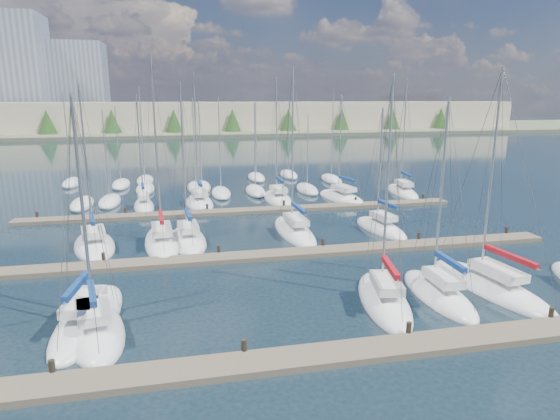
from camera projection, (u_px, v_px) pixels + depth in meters
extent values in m
plane|color=#192933|center=(221.00, 169.00, 76.16)|extent=(400.00, 400.00, 0.00)
cube|color=#6B5E4C|center=(335.00, 354.00, 20.97)|extent=(44.00, 1.80, 0.35)
cylinder|color=#2D261C|center=(53.00, 372.00, 19.36)|extent=(0.26, 0.26, 1.10)
cylinder|color=#2D261C|center=(244.00, 351.00, 20.98)|extent=(0.26, 0.26, 1.10)
cylinder|color=#2D261C|center=(408.00, 333.00, 22.59)|extent=(0.26, 0.26, 1.10)
cylinder|color=#2D261C|center=(551.00, 317.00, 24.21)|extent=(0.26, 0.26, 1.10)
cube|color=#6B5E4C|center=(274.00, 255.00, 34.28)|extent=(44.00, 1.80, 0.35)
cylinder|color=#2D261C|center=(104.00, 260.00, 32.68)|extent=(0.26, 0.26, 1.10)
cylinder|color=#2D261C|center=(219.00, 253.00, 34.29)|extent=(0.26, 0.26, 1.10)
cylinder|color=#2D261C|center=(323.00, 246.00, 35.91)|extent=(0.26, 0.26, 1.10)
cylinder|color=#2D261C|center=(419.00, 239.00, 37.52)|extent=(0.26, 0.26, 1.10)
cylinder|color=#2D261C|center=(506.00, 233.00, 39.14)|extent=(0.26, 0.26, 1.10)
cube|color=#6B5E4C|center=(247.00, 211.00, 47.59)|extent=(44.00, 1.80, 0.35)
cylinder|color=#2D261C|center=(37.00, 217.00, 44.38)|extent=(0.26, 0.26, 1.10)
cylinder|color=#2D261C|center=(125.00, 213.00, 45.99)|extent=(0.26, 0.26, 1.10)
cylinder|color=#2D261C|center=(207.00, 209.00, 47.61)|extent=(0.26, 0.26, 1.10)
cylinder|color=#2D261C|center=(284.00, 206.00, 49.22)|extent=(0.26, 0.26, 1.10)
cylinder|color=#2D261C|center=(356.00, 202.00, 50.84)|extent=(0.26, 0.26, 1.10)
cylinder|color=#2D261C|center=(423.00, 199.00, 52.45)|extent=(0.26, 0.26, 1.10)
ellipsoid|color=white|center=(402.00, 193.00, 57.10)|extent=(3.75, 9.09, 1.60)
cube|color=black|center=(402.00, 193.00, 57.10)|extent=(1.90, 4.38, 0.12)
cube|color=silver|center=(404.00, 183.00, 56.37)|extent=(1.82, 3.25, 0.50)
cylinder|color=#9EA0A5|center=(404.00, 132.00, 56.08)|extent=(0.14, 0.14, 12.50)
cylinder|color=#9EA0A5|center=(407.00, 175.00, 55.44)|extent=(0.60, 3.68, 0.10)
cube|color=navy|center=(407.00, 174.00, 55.41)|extent=(0.76, 3.42, 0.30)
ellipsoid|color=white|center=(489.00, 288.00, 28.55)|extent=(3.97, 10.04, 1.60)
cube|color=black|center=(489.00, 288.00, 28.55)|extent=(2.02, 4.83, 0.12)
cube|color=silver|center=(497.00, 271.00, 27.80)|extent=(1.93, 3.58, 0.50)
cylinder|color=#9EA0A5|center=(492.00, 172.00, 27.62)|extent=(0.14, 0.14, 11.94)
cylinder|color=#9EA0A5|center=(510.00, 258.00, 26.83)|extent=(0.63, 4.08, 0.10)
cube|color=maroon|center=(510.00, 256.00, 26.81)|extent=(0.79, 3.78, 0.30)
ellipsoid|color=white|center=(278.00, 200.00, 53.32)|extent=(2.86, 8.50, 1.60)
cube|color=maroon|center=(278.00, 200.00, 53.32)|extent=(1.49, 4.08, 0.12)
cube|color=silver|center=(279.00, 189.00, 52.62)|extent=(1.57, 2.98, 0.50)
cylinder|color=#9EA0A5|center=(277.00, 135.00, 52.27)|extent=(0.14, 0.14, 12.47)
cylinder|color=#9EA0A5|center=(280.00, 181.00, 51.72)|extent=(0.11, 3.57, 0.10)
cube|color=navy|center=(280.00, 180.00, 51.70)|extent=(0.31, 3.28, 0.30)
ellipsoid|color=white|center=(144.00, 207.00, 49.55)|extent=(2.68, 6.92, 1.60)
cube|color=black|center=(144.00, 207.00, 49.55)|extent=(1.37, 3.33, 0.12)
cube|color=silver|center=(143.00, 196.00, 48.93)|extent=(1.34, 2.46, 0.50)
cylinder|color=#9EA0A5|center=(140.00, 147.00, 48.56)|extent=(0.14, 0.14, 10.63)
cylinder|color=#9EA0A5|center=(143.00, 187.00, 48.18)|extent=(0.37, 2.83, 0.10)
cube|color=navy|center=(143.00, 186.00, 48.15)|extent=(0.55, 2.63, 0.30)
ellipsoid|color=white|center=(162.00, 243.00, 37.35)|extent=(3.38, 9.71, 1.60)
cube|color=silver|center=(162.00, 229.00, 36.60)|extent=(1.72, 3.44, 0.50)
cylinder|color=#9EA0A5|center=(156.00, 144.00, 36.23)|extent=(0.14, 0.14, 13.52)
cylinder|color=#9EA0A5|center=(161.00, 218.00, 35.64)|extent=(0.39, 4.00, 0.10)
cube|color=maroon|center=(161.00, 217.00, 35.61)|extent=(0.56, 3.70, 0.30)
ellipsoid|color=white|center=(384.00, 301.00, 26.66)|extent=(4.14, 8.51, 1.60)
cube|color=maroon|center=(384.00, 301.00, 26.66)|extent=(2.08, 4.10, 0.12)
cube|color=silver|center=(387.00, 283.00, 25.95)|extent=(1.95, 3.08, 0.50)
cylinder|color=#9EA0A5|center=(387.00, 182.00, 25.69)|extent=(0.14, 0.14, 11.54)
cylinder|color=#9EA0A5|center=(390.00, 269.00, 25.07)|extent=(0.79, 3.38, 0.10)
cube|color=maroon|center=(390.00, 267.00, 25.05)|extent=(0.93, 3.15, 0.30)
ellipsoid|color=white|center=(89.00, 321.00, 24.32)|extent=(3.76, 9.10, 1.60)
cube|color=black|center=(89.00, 321.00, 24.32)|extent=(1.91, 4.38, 0.12)
cube|color=silver|center=(84.00, 302.00, 23.58)|extent=(1.86, 3.25, 0.50)
cylinder|color=#9EA0A5|center=(81.00, 202.00, 23.54)|extent=(0.14, 0.14, 10.34)
cylinder|color=#9EA0A5|center=(77.00, 288.00, 22.65)|extent=(0.54, 3.70, 0.10)
cube|color=navy|center=(77.00, 285.00, 22.63)|extent=(0.70, 3.43, 0.30)
ellipsoid|color=white|center=(95.00, 247.00, 36.46)|extent=(4.58, 8.29, 1.60)
cube|color=black|center=(95.00, 247.00, 36.46)|extent=(2.31, 4.01, 0.12)
cube|color=silver|center=(93.00, 232.00, 35.80)|extent=(2.19, 3.03, 0.50)
cylinder|color=#9EA0A5|center=(86.00, 160.00, 35.44)|extent=(0.14, 0.14, 11.36)
cylinder|color=#9EA0A5|center=(92.00, 221.00, 35.00)|extent=(0.79, 3.24, 0.10)
cube|color=navy|center=(92.00, 219.00, 34.97)|extent=(0.93, 3.02, 0.30)
ellipsoid|color=white|center=(188.00, 241.00, 37.87)|extent=(3.38, 8.07, 1.60)
cube|color=maroon|center=(188.00, 241.00, 37.87)|extent=(1.73, 3.88, 0.12)
cube|color=silver|center=(188.00, 227.00, 37.20)|extent=(1.73, 2.87, 0.50)
cylinder|color=#9EA0A5|center=(184.00, 157.00, 36.88)|extent=(0.14, 0.14, 11.44)
cylinder|color=#9EA0A5|center=(188.00, 216.00, 36.37)|extent=(0.37, 3.30, 0.10)
cube|color=navy|center=(188.00, 214.00, 36.34)|extent=(0.55, 3.06, 0.30)
ellipsoid|color=white|center=(200.00, 204.00, 51.17)|extent=(3.37, 8.05, 1.60)
cube|color=silver|center=(199.00, 193.00, 50.50)|extent=(1.75, 2.86, 0.50)
cylinder|color=#9EA0A5|center=(196.00, 134.00, 50.01)|extent=(0.14, 0.14, 12.88)
cylinder|color=#9EA0A5|center=(200.00, 184.00, 49.66)|extent=(0.31, 3.31, 0.10)
cube|color=navy|center=(200.00, 183.00, 49.64)|extent=(0.50, 3.06, 0.30)
ellipsoid|color=white|center=(380.00, 229.00, 41.23)|extent=(3.38, 7.59, 1.60)
cube|color=black|center=(380.00, 229.00, 41.23)|extent=(1.72, 3.66, 0.12)
cube|color=silver|center=(383.00, 216.00, 40.59)|extent=(1.66, 2.72, 0.50)
cylinder|color=#9EA0A5|center=(380.00, 163.00, 40.40)|extent=(0.14, 0.14, 9.51)
cylinder|color=#9EA0A5|center=(388.00, 206.00, 39.81)|extent=(0.52, 3.06, 0.10)
cube|color=navy|center=(388.00, 204.00, 39.78)|extent=(0.68, 2.85, 0.30)
ellipsoid|color=white|center=(341.00, 199.00, 53.78)|extent=(4.66, 9.07, 1.60)
cube|color=silver|center=(344.00, 188.00, 53.09)|extent=(2.23, 3.29, 0.50)
cylinder|color=#9EA0A5|center=(340.00, 143.00, 52.91)|extent=(0.14, 0.14, 10.63)
cylinder|color=#9EA0A5|center=(347.00, 180.00, 52.23)|extent=(0.80, 3.58, 0.10)
cube|color=navy|center=(347.00, 179.00, 52.20)|extent=(0.94, 3.33, 0.30)
ellipsoid|color=white|center=(96.00, 332.00, 23.15)|extent=(4.20, 7.68, 1.60)
cube|color=silver|center=(94.00, 311.00, 22.52)|extent=(2.00, 2.80, 0.50)
cylinder|color=#9EA0A5|center=(83.00, 207.00, 22.19)|extent=(0.14, 0.14, 10.45)
cylinder|color=#9EA0A5|center=(92.00, 295.00, 21.76)|extent=(0.75, 3.00, 0.10)
cube|color=navy|center=(92.00, 293.00, 21.73)|extent=(0.89, 2.81, 0.30)
ellipsoid|color=white|center=(438.00, 296.00, 27.40)|extent=(2.68, 7.62, 1.60)
cube|color=silver|center=(443.00, 277.00, 26.74)|extent=(1.42, 2.68, 0.50)
cylinder|color=#9EA0A5|center=(441.00, 190.00, 26.52)|extent=(0.14, 0.14, 10.33)
cylinder|color=#9EA0A5|center=(450.00, 264.00, 25.91)|extent=(0.20, 3.17, 0.10)
cube|color=navy|center=(450.00, 262.00, 25.89)|extent=(0.40, 2.92, 0.30)
ellipsoid|color=white|center=(294.00, 233.00, 40.27)|extent=(2.91, 9.82, 1.60)
cube|color=silver|center=(296.00, 219.00, 39.50)|extent=(1.55, 3.45, 0.50)
cylinder|color=#9EA0A5|center=(292.00, 145.00, 39.27)|extent=(0.14, 0.14, 12.77)
cylinder|color=#9EA0A5|center=(298.00, 209.00, 38.52)|extent=(0.21, 4.10, 0.10)
cube|color=navy|center=(299.00, 208.00, 38.49)|extent=(0.40, 3.78, 0.30)
cylinder|color=#9EA0A5|center=(67.00, 136.00, 60.84)|extent=(0.12, 0.12, 11.20)
ellipsoid|color=white|center=(72.00, 183.00, 62.30)|extent=(2.20, 6.40, 1.40)
cylinder|color=#9EA0A5|center=(200.00, 142.00, 58.23)|extent=(0.12, 0.12, 10.14)
ellipsoid|color=white|center=(202.00, 187.00, 59.56)|extent=(2.20, 6.40, 1.40)
cylinder|color=#9EA0A5|center=(194.00, 141.00, 57.84)|extent=(0.12, 0.12, 10.49)
ellipsoid|color=white|center=(196.00, 188.00, 59.22)|extent=(2.20, 6.40, 1.40)
cylinder|color=#9EA0A5|center=(289.00, 136.00, 67.60)|extent=(0.12, 0.12, 10.06)
ellipsoid|color=white|center=(289.00, 175.00, 68.93)|extent=(2.20, 6.40, 1.40)
cylinder|color=#9EA0A5|center=(118.00, 144.00, 59.93)|extent=(0.12, 0.12, 9.39)
ellipsoid|color=white|center=(121.00, 185.00, 61.18)|extent=(2.20, 6.40, 1.40)
cylinder|color=#9EA0A5|center=(77.00, 152.00, 48.72)|extent=(0.12, 0.12, 9.85)
ellipsoid|color=white|center=(82.00, 204.00, 50.03)|extent=(2.20, 6.40, 1.40)
cylinder|color=#9EA0A5|center=(106.00, 154.00, 49.95)|extent=(0.12, 0.12, 9.30)
ellipsoid|color=white|center=(110.00, 202.00, 51.19)|extent=(2.20, 6.40, 1.40)
cylinder|color=#9EA0A5|center=(333.00, 133.00, 63.52)|extent=(0.12, 0.12, 11.68)
ellipsoid|color=white|center=(331.00, 180.00, 65.04)|extent=(2.20, 6.40, 1.40)
cylinder|color=#9EA0A5|center=(255.00, 146.00, 55.60)|extent=(0.12, 0.12, 9.76)
ellipsoid|color=white|center=(255.00, 191.00, 56.90)|extent=(2.20, 6.40, 1.40)
cylinder|color=#9EA0A5|center=(142.00, 132.00, 62.67)|extent=(0.12, 0.12, 11.95)
ellipsoid|color=white|center=(145.00, 181.00, 64.22)|extent=(2.20, 6.40, 1.40)
cylinder|color=#9EA0A5|center=(308.00, 150.00, 56.81)|extent=(0.12, 0.12, 8.46)
ellipsoid|color=white|center=(307.00, 190.00, 57.96)|extent=(2.20, 6.40, 1.40)
cylinder|color=#9EA0A5|center=(143.00, 152.00, 57.07)|extent=(0.12, 0.12, 8.12)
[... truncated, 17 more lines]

